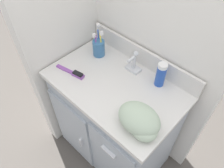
{
  "coord_description": "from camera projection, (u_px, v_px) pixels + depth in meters",
  "views": [
    {
      "loc": [
        0.57,
        -0.62,
        1.75
      ],
      "look_at": [
        0.0,
        -0.03,
        0.83
      ],
      "focal_mm": 35.0,
      "sensor_mm": 36.0,
      "label": 1
    }
  ],
  "objects": [
    {
      "name": "ground_plane",
      "position": [
        114.0,
        147.0,
        1.86
      ],
      "size": [
        6.0,
        6.0,
        0.0
      ],
      "primitive_type": "plane",
      "color": "#4C4742"
    },
    {
      "name": "wall_back",
      "position": [
        153.0,
        19.0,
        1.19
      ],
      "size": [
        0.99,
        0.08,
        2.2
      ],
      "primitive_type": "cube",
      "color": "silver",
      "rests_on": "ground_plane"
    },
    {
      "name": "wall_left",
      "position": [
        58.0,
        10.0,
        1.26
      ],
      "size": [
        0.08,
        0.59,
        2.2
      ],
      "primitive_type": "cube",
      "color": "silver",
      "rests_on": "ground_plane"
    },
    {
      "name": "vanity",
      "position": [
        114.0,
        120.0,
        1.55
      ],
      "size": [
        0.81,
        0.52,
        0.81
      ],
      "color": "#9EA8B2",
      "rests_on": "ground_plane"
    },
    {
      "name": "backsplash",
      "position": [
        142.0,
        56.0,
        1.34
      ],
      "size": [
        0.81,
        0.02,
        0.12
      ],
      "color": "silver",
      "rests_on": "vanity"
    },
    {
      "name": "sink_faucet",
      "position": [
        133.0,
        64.0,
        1.3
      ],
      "size": [
        0.09,
        0.09,
        0.14
      ],
      "color": "silver",
      "rests_on": "vanity"
    },
    {
      "name": "toothbrush_cup",
      "position": [
        99.0,
        47.0,
        1.39
      ],
      "size": [
        0.09,
        0.09,
        0.2
      ],
      "color": "teal",
      "rests_on": "vanity"
    },
    {
      "name": "shaving_cream_can",
      "position": [
        161.0,
        75.0,
        1.21
      ],
      "size": [
        0.05,
        0.05,
        0.15
      ],
      "color": "#234CB2",
      "rests_on": "vanity"
    },
    {
      "name": "hairbrush",
      "position": [
        74.0,
        73.0,
        1.31
      ],
      "size": [
        0.2,
        0.07,
        0.03
      ],
      "rotation": [
        0.0,
        0.0,
        0.21
      ],
      "color": "purple",
      "rests_on": "vanity"
    },
    {
      "name": "hand_towel",
      "position": [
        140.0,
        121.0,
        1.03
      ],
      "size": [
        0.23,
        0.17,
        0.11
      ],
      "color": "#A8BCA3",
      "rests_on": "vanity"
    }
  ]
}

